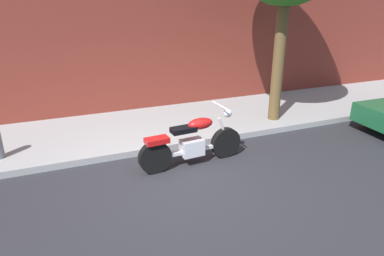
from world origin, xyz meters
TOP-DOWN VIEW (x-y plane):
  - ground_plane at (0.00, 0.00)m, footprint 60.00×60.00m
  - sidewalk at (0.00, 2.54)m, footprint 23.36×2.68m
  - motorcycle at (0.42, 0.48)m, footprint 2.17×0.70m

SIDE VIEW (x-z plane):
  - ground_plane at x=0.00m, z-range 0.00..0.00m
  - sidewalk at x=0.00m, z-range 0.00..0.14m
  - motorcycle at x=0.42m, z-range -0.11..1.01m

